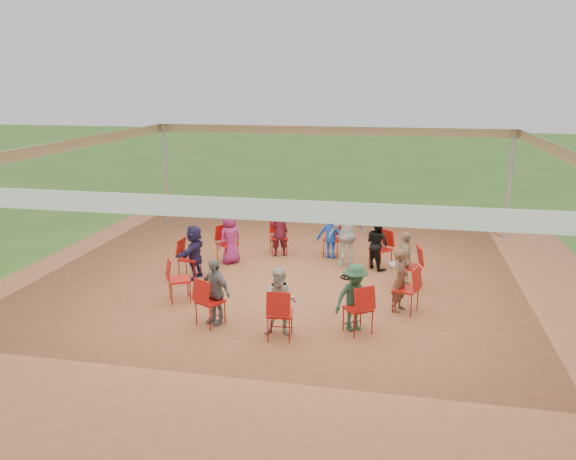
% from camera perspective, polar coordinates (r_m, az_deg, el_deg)
% --- Properties ---
extents(ground, '(80.00, 80.00, 0.00)m').
position_cam_1_polar(ground, '(11.96, 0.77, -5.92)').
color(ground, '#2E5219').
rests_on(ground, ground).
extents(dirt_patch, '(13.00, 13.00, 0.00)m').
position_cam_1_polar(dirt_patch, '(11.96, 0.77, -5.89)').
color(dirt_patch, brown).
rests_on(dirt_patch, ground).
extents(tent, '(10.33, 10.33, 3.00)m').
position_cam_1_polar(tent, '(11.34, 0.81, 5.36)').
color(tent, '#B2B2B7').
rests_on(tent, ground).
extents(chair_0, '(0.52, 0.51, 0.90)m').
position_cam_1_polar(chair_0, '(12.13, 12.30, -3.71)').
color(chair_0, '#AB110B').
rests_on(chair_0, ground).
extents(chair_1, '(0.61, 0.61, 0.90)m').
position_cam_1_polar(chair_1, '(13.27, 9.40, -1.95)').
color(chair_1, '#AB110B').
rests_on(chair_1, ground).
extents(chair_2, '(0.50, 0.52, 0.90)m').
position_cam_1_polar(chair_2, '(13.97, 4.59, -0.94)').
color(chair_2, '#AB110B').
rests_on(chair_2, ground).
extents(chair_3, '(0.55, 0.56, 0.90)m').
position_cam_1_polar(chair_3, '(14.09, -0.96, -0.75)').
color(chair_3, '#AB110B').
rests_on(chair_3, ground).
extents(chair_4, '(0.60, 0.60, 0.90)m').
position_cam_1_polar(chair_4, '(13.60, -6.18, -1.42)').
color(chair_4, '#AB110B').
rests_on(chair_4, ground).
extents(chair_5, '(0.47, 0.45, 0.90)m').
position_cam_1_polar(chair_5, '(12.60, -9.96, -2.89)').
color(chair_5, '#AB110B').
rests_on(chair_5, ground).
extents(chair_6, '(0.59, 0.58, 0.90)m').
position_cam_1_polar(chair_6, '(11.32, -10.98, -4.99)').
color(chair_6, '#AB110B').
rests_on(chair_6, ground).
extents(chair_7, '(0.58, 0.59, 0.90)m').
position_cam_1_polar(chair_7, '(10.16, -7.91, -7.22)').
color(chair_7, '#AB110B').
rests_on(chair_7, ground).
extents(chair_8, '(0.45, 0.47, 0.90)m').
position_cam_1_polar(chair_8, '(9.56, -0.82, -8.51)').
color(chair_8, '#AB110B').
rests_on(chair_8, ground).
extents(chair_9, '(0.60, 0.60, 0.90)m').
position_cam_1_polar(chair_9, '(9.84, 7.13, -7.93)').
color(chair_9, '#AB110B').
rests_on(chair_9, ground).
extents(chair_10, '(0.56, 0.55, 0.90)m').
position_cam_1_polar(chair_10, '(10.85, 11.88, -5.95)').
color(chair_10, '#AB110B').
rests_on(chair_10, ground).
extents(person_seated_0, '(0.51, 0.77, 1.21)m').
position_cam_1_polar(person_seated_0, '(12.05, 11.78, -2.99)').
color(person_seated_0, '#9B8462').
rests_on(person_seated_0, ground).
extents(person_seated_1, '(0.66, 0.66, 1.21)m').
position_cam_1_polar(person_seated_1, '(13.14, 9.05, -1.36)').
color(person_seated_1, black).
rests_on(person_seated_1, ground).
extents(person_seated_2, '(0.85, 0.54, 1.21)m').
position_cam_1_polar(person_seated_2, '(13.82, 4.44, -0.41)').
color(person_seated_2, '#133E9E').
rests_on(person_seated_2, ground).
extents(person_seated_3, '(0.52, 0.43, 1.21)m').
position_cam_1_polar(person_seated_3, '(13.93, -0.89, -0.24)').
color(person_seated_3, '#42101A').
rests_on(person_seated_3, ground).
extents(person_seated_4, '(0.62, 0.67, 1.21)m').
position_cam_1_polar(person_seated_4, '(13.46, -5.90, -0.86)').
color(person_seated_4, '#89205B').
rests_on(person_seated_4, ground).
extents(person_seated_5, '(0.49, 1.15, 1.21)m').
position_cam_1_polar(person_seated_5, '(12.50, -9.50, -2.23)').
color(person_seated_5, '#211C41').
rests_on(person_seated_5, ground).
extents(person_seated_6, '(0.80, 0.66, 1.21)m').
position_cam_1_polar(person_seated_6, '(10.17, -7.45, -6.18)').
color(person_seated_6, slate).
rests_on(person_seated_6, ground).
extents(person_seated_7, '(0.61, 0.38, 1.21)m').
position_cam_1_polar(person_seated_7, '(9.61, -0.73, -7.33)').
color(person_seated_7, '#AFAD99').
rests_on(person_seated_7, ground).
extents(person_seated_8, '(0.86, 0.78, 1.21)m').
position_cam_1_polar(person_seated_8, '(9.87, 6.78, -6.82)').
color(person_seated_8, '#23462E').
rests_on(person_seated_8, ground).
extents(person_seated_9, '(0.43, 0.52, 1.21)m').
position_cam_1_polar(person_seated_9, '(10.83, 11.33, -5.03)').
color(person_seated_9, brown).
rests_on(person_seated_9, ground).
extents(standing_person, '(1.01, 0.77, 1.54)m').
position_cam_1_polar(standing_person, '(13.19, 6.06, -0.46)').
color(standing_person, silver).
rests_on(standing_person, ground).
extents(cable_coil, '(0.40, 0.40, 0.03)m').
position_cam_1_polar(cable_coil, '(12.60, 6.15, -4.80)').
color(cable_coil, black).
rests_on(cable_coil, ground).
extents(laptop, '(0.31, 0.36, 0.21)m').
position_cam_1_polar(laptop, '(12.03, 11.01, -3.16)').
color(laptop, '#B7B7BC').
rests_on(laptop, ground).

